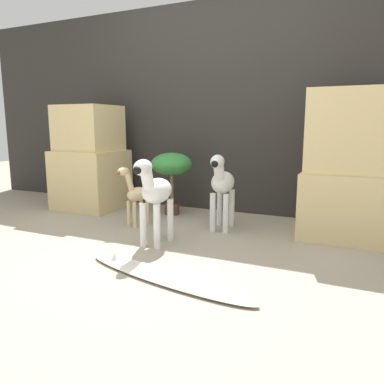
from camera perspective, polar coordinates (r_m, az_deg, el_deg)
The scene contains 9 objects.
ground_plane at distance 2.76m, azimuth -8.60°, elevation -9.61°, with size 14.00×14.00×0.00m, color #9E937F.
wall_back at distance 4.09m, azimuth 4.11°, elevation 12.55°, with size 6.40×0.08×2.20m.
rock_pillar_left at distance 4.33m, azimuth -15.26°, elevation 4.55°, with size 0.69×0.63×1.14m.
rock_pillar_right at distance 3.33m, azimuth 22.57°, elevation 3.37°, with size 0.69×0.63×1.21m.
zebra_right at distance 3.31m, azimuth 4.56°, elevation 1.28°, with size 0.23×0.49×0.69m.
zebra_left at distance 2.89m, azimuth -5.76°, elevation -0.05°, with size 0.21×0.48×0.69m.
giraffe_figurine at distance 3.49m, azimuth -8.61°, elevation -0.28°, with size 0.18×0.36×0.56m.
potted_palm_front at distance 3.88m, azimuth -3.13°, elevation 3.84°, with size 0.42×0.42×0.65m.
surfboard at distance 2.35m, azimuth -4.33°, elevation -12.69°, with size 1.29×0.47×0.08m.
Camera 1 is at (1.44, -2.16, 0.93)m, focal length 35.00 mm.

